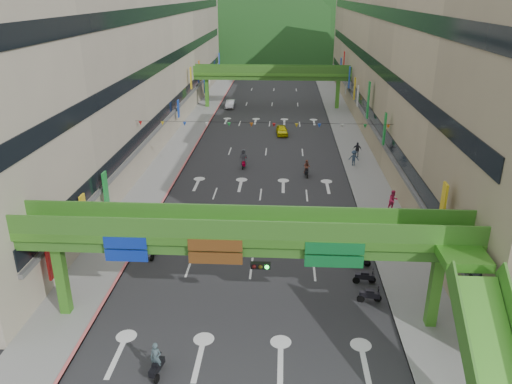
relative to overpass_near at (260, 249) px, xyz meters
The scene contains 22 objects.
road_slab 44.93m from the overpass_near, 91.20° to the left, with size 18.00×140.00×0.02m, color #28282B.
sidewalk_left 46.47m from the overpass_near, 104.97° to the left, with size 4.00×140.00×0.15m, color gray.
sidewalk_right 46.03m from the overpass_near, 77.29° to the left, with size 4.00×140.00×0.15m, color gray.
curb_left 46.02m from the overpass_near, 102.67° to the left, with size 0.20×140.00×0.18m, color #CC5959.
curb_right 45.65m from the overpass_near, 79.63° to the left, with size 0.20×140.00×0.18m, color gray.
building_row_left 49.02m from the overpass_near, 114.00° to the left, with size 12.80×95.00×19.00m.
building_row_right 48.30m from the overpass_near, 68.03° to the left, with size 12.80×95.00×19.00m.
overpass_near is the anchor object (origin of this frame).
overpass_far 59.63m from the overpass_near, 90.90° to the left, with size 28.00×2.20×7.10m.
hill_left 155.52m from the overpass_near, 95.88° to the left, with size 168.00×140.00×112.00m, color #1C4419.
hill_right 176.35m from the overpass_near, 82.15° to the left, with size 208.00×176.00×128.00m, color #1C4419.
bunting_string 24.65m from the overpass_near, 92.17° to the left, with size 26.00×0.36×0.47m.
scooter_rider_near 7.96m from the overpass_near, 139.24° to the right, with size 0.71×1.59×1.99m.
scooter_rider_mid 26.64m from the overpass_near, 81.81° to the left, with size 0.79×1.60×1.85m.
scooter_rider_left 12.28m from the overpass_near, 137.14° to the left, with size 0.95×1.59×1.88m.
scooter_rider_far 28.88m from the overpass_near, 96.50° to the left, with size 0.97×1.60×2.20m.
parked_scooter_row 10.37m from the overpass_near, 42.01° to the left, with size 1.60×7.20×1.08m.
car_silver 60.01m from the overpass_near, 97.62° to the left, with size 1.41×4.04×1.33m, color silver.
car_yellow 42.86m from the overpass_near, 88.72° to the left, with size 1.52×3.77×1.28m, color #D5CB0B.
pedestrian_red 20.99m from the overpass_near, 57.28° to the left, with size 0.91×0.71×1.88m, color #C41E4C.
pedestrian_dark 34.60m from the overpass_near, 73.17° to the left, with size 1.04×0.43×1.77m, color black.
pedestrian_blue 31.30m from the overpass_near, 72.83° to the left, with size 0.83×0.53×1.77m, color #2A3B51.
Camera 1 is at (2.10, -19.07, 18.48)m, focal length 35.00 mm.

